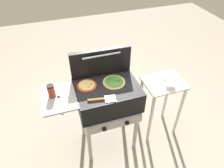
# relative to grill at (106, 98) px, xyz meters

# --- Properties ---
(ground_plane) EXTENTS (8.00, 8.00, 0.00)m
(ground_plane) POSITION_rel_grill_xyz_m (0.01, 0.00, -0.76)
(ground_plane) COLOR gray
(grill) EXTENTS (0.96, 0.53, 0.90)m
(grill) POSITION_rel_grill_xyz_m (0.00, 0.00, 0.00)
(grill) COLOR black
(grill) RESTS_ON ground_plane
(grill_lid_open) EXTENTS (0.63, 0.09, 0.30)m
(grill_lid_open) POSITION_rel_grill_xyz_m (0.01, 0.22, 0.30)
(grill_lid_open) COLOR black
(grill_lid_open) RESTS_ON grill
(pizza_veggie) EXTENTS (0.23, 0.23, 0.03)m
(pizza_veggie) POSITION_rel_grill_xyz_m (0.10, 0.04, 0.15)
(pizza_veggie) COLOR #E0C17F
(pizza_veggie) RESTS_ON grill
(pizza_cheese) EXTENTS (0.19, 0.19, 0.03)m
(pizza_cheese) POSITION_rel_grill_xyz_m (-0.18, 0.07, 0.15)
(pizza_cheese) COLOR #C64723
(pizza_cheese) RESTS_ON grill
(sauce_jar) EXTENTS (0.07, 0.07, 0.13)m
(sauce_jar) POSITION_rel_grill_xyz_m (-0.52, 0.03, 0.21)
(sauce_jar) COLOR maroon
(sauce_jar) RESTS_ON grill
(spatula) EXTENTS (0.27, 0.11, 0.02)m
(spatula) POSITION_rel_grill_xyz_m (-0.09, -0.16, 0.15)
(spatula) COLOR #B7BABF
(spatula) RESTS_ON grill
(prep_table) EXTENTS (0.44, 0.36, 0.79)m
(prep_table) POSITION_rel_grill_xyz_m (0.67, 0.00, -0.20)
(prep_table) COLOR beige
(prep_table) RESTS_ON ground_plane
(topping_bowl_near) EXTENTS (0.11, 0.11, 0.04)m
(topping_bowl_near) POSITION_rel_grill_xyz_m (0.69, -0.08, 0.05)
(topping_bowl_near) COLOR silver
(topping_bowl_near) RESTS_ON prep_table
(topping_bowl_far) EXTENTS (0.09, 0.09, 0.04)m
(topping_bowl_far) POSITION_rel_grill_xyz_m (0.73, 0.03, 0.05)
(topping_bowl_far) COLOR silver
(topping_bowl_far) RESTS_ON prep_table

